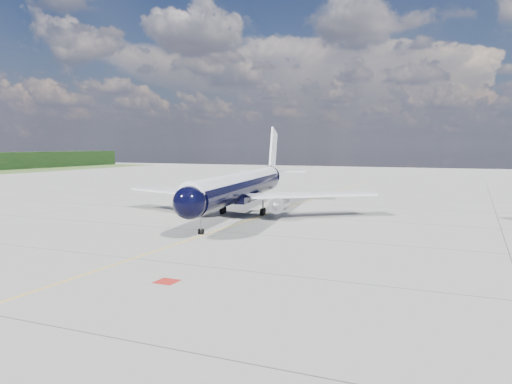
% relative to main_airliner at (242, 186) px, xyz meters
% --- Properties ---
extents(ground, '(320.00, 320.00, 0.00)m').
position_rel_main_airliner_xyz_m(ground, '(3.05, 6.10, -4.05)').
color(ground, gray).
rests_on(ground, ground).
extents(taxiway_centerline, '(0.16, 160.00, 0.01)m').
position_rel_main_airliner_xyz_m(taxiway_centerline, '(3.05, 1.10, -4.05)').
color(taxiway_centerline, yellow).
rests_on(taxiway_centerline, ground).
extents(red_marking, '(1.60, 1.60, 0.01)m').
position_rel_main_airliner_xyz_m(red_marking, '(9.85, -33.90, -4.05)').
color(red_marking, maroon).
rests_on(red_marking, ground).
extents(main_airliner, '(36.70, 45.08, 13.06)m').
position_rel_main_airliner_xyz_m(main_airliner, '(0.00, 0.00, 0.00)').
color(main_airliner, black).
rests_on(main_airliner, ground).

